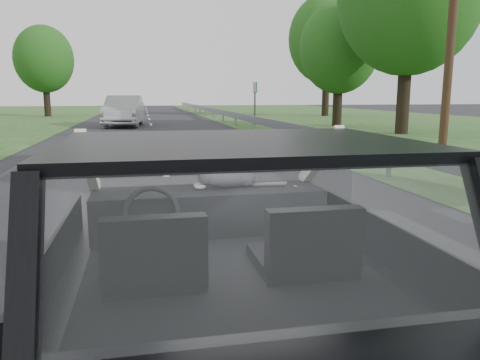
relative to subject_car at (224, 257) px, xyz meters
name	(u,v)px	position (x,y,z in m)	size (l,w,h in m)	color
subject_car	(224,257)	(0.00, 0.00, 0.00)	(1.80, 4.00, 1.45)	black
dashboard	(209,210)	(0.00, 0.62, 0.12)	(1.58, 0.45, 0.30)	black
driver_seat	(154,252)	(-0.40, -0.29, 0.16)	(0.50, 0.72, 0.42)	black
passenger_seat	(307,242)	(0.40, -0.29, 0.16)	(0.50, 0.72, 0.42)	black
steering_wheel	(152,214)	(-0.40, 0.33, 0.20)	(0.36, 0.36, 0.04)	black
cat	(228,177)	(0.14, 0.66, 0.35)	(0.52, 0.16, 0.23)	slate
guardrail	(314,133)	(4.30, 10.00, -0.15)	(0.05, 90.00, 0.32)	gray
other_car	(124,111)	(-1.39, 23.00, 0.08)	(1.93, 4.89, 1.61)	#B6B8BD
highway_sign	(255,104)	(5.44, 21.94, 0.42)	(0.09, 0.91, 2.29)	#206637
utility_pole	(452,18)	(8.13, 9.59, 3.02)	(0.24, 0.24, 7.49)	#39281B
tree_1	(408,25)	(10.33, 15.57, 3.71)	(5.85, 5.85, 8.86)	#1F5817
tree_2	(339,66)	(9.61, 20.73, 2.37)	(4.08, 4.08, 6.19)	#1F5817
tree_3	(327,57)	(13.56, 32.24, 3.75)	(5.91, 5.91, 8.95)	#1F5817
tree_6	(45,73)	(-7.52, 35.74, 2.55)	(4.33, 4.33, 6.56)	#1F5817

